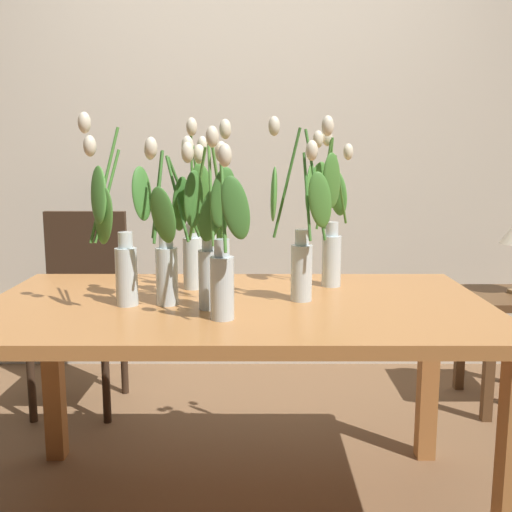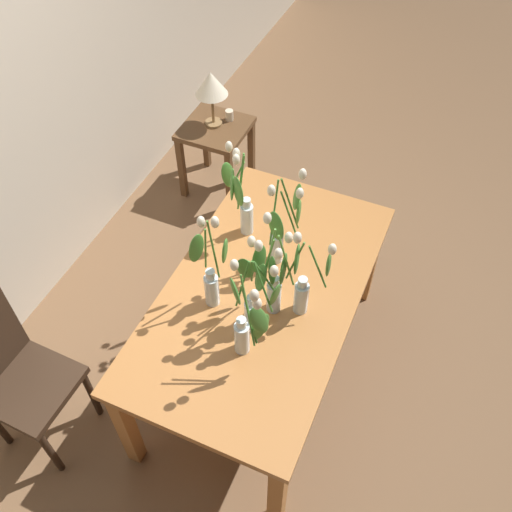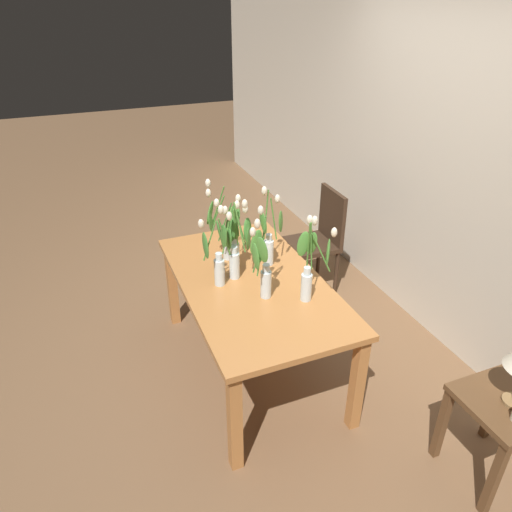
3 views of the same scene
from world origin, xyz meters
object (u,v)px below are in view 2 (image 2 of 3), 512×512
dining_table (263,301)px  tulip_vase_2 (247,332)px  tulip_vase_3 (303,286)px  tulip_vase_5 (241,201)px  dining_chair (13,373)px  tulip_vase_6 (211,275)px  tulip_vase_0 (282,230)px  side_table (216,140)px  tulip_vase_1 (273,281)px  table_lamp (211,85)px  pillar_candle (229,115)px  tulip_vase_4 (255,296)px

dining_table → tulip_vase_2: bearing=-167.6°
dining_table → tulip_vase_3: size_ratio=3.19×
tulip_vase_5 → dining_chair: 1.37m
tulip_vase_5 → tulip_vase_6: 0.47m
tulip_vase_2 → tulip_vase_6: size_ratio=1.00×
tulip_vase_0 → dining_chair: 1.45m
side_table → tulip_vase_3: bearing=-140.0°
tulip_vase_3 → dining_table: bearing=80.8°
tulip_vase_1 → table_lamp: 1.74m
tulip_vase_1 → pillar_candle: (1.50, 0.94, -0.36)m
tulip_vase_1 → table_lamp: (1.41, 1.02, -0.09)m
tulip_vase_4 → tulip_vase_6: tulip_vase_6 is taller
dining_chair → side_table: size_ratio=1.69×
dining_table → pillar_candle: bearing=31.2°
tulip_vase_3 → tulip_vase_6: bearing=106.1°
dining_table → table_lamp: 1.64m
dining_table → tulip_vase_2: (-0.36, -0.08, 0.28)m
tulip_vase_3 → dining_chair: tulip_vase_3 is taller
tulip_vase_0 → dining_table: bearing=177.7°
tulip_vase_0 → tulip_vase_6: tulip_vase_6 is taller
tulip_vase_6 → pillar_candle: bearing=23.0°
dining_table → tulip_vase_5: tulip_vase_5 is taller
tulip_vase_0 → tulip_vase_5: tulip_vase_0 is taller
tulip_vase_0 → tulip_vase_5: bearing=67.7°
dining_chair → pillar_candle: size_ratio=12.40×
tulip_vase_1 → table_lamp: tulip_vase_1 is taller
tulip_vase_5 → pillar_candle: (1.10, 0.60, -0.37)m
tulip_vase_5 → tulip_vase_6: (-0.47, -0.06, -0.03)m
tulip_vase_1 → tulip_vase_5: bearing=40.5°
dining_table → tulip_vase_0: 0.38m
tulip_vase_3 → side_table: size_ratio=0.91×
tulip_vase_2 → dining_table: bearing=12.4°
dining_table → pillar_candle: size_ratio=21.33×
tulip_vase_2 → side_table: (1.66, 0.99, -0.49)m
tulip_vase_2 → dining_chair: size_ratio=0.63×
dining_chair → pillar_candle: 2.20m
tulip_vase_0 → side_table: (1.10, 0.92, -0.53)m
table_lamp → tulip_vase_6: bearing=-153.3°
dining_table → side_table: 1.61m
dining_table → tulip_vase_6: tulip_vase_6 is taller
table_lamp → tulip_vase_5: bearing=-146.0°
tulip_vase_1 → dining_chair: tulip_vase_1 is taller
tulip_vase_3 → table_lamp: bearing=40.1°
tulip_vase_2 → tulip_vase_4: 0.16m
tulip_vase_2 → tulip_vase_3: tulip_vase_2 is taller
tulip_vase_2 → side_table: tulip_vase_2 is taller
tulip_vase_0 → tulip_vase_1: size_ratio=1.02×
dining_table → tulip_vase_3: (-0.03, -0.21, 0.27)m
tulip_vase_6 → table_lamp: (1.48, 0.74, -0.07)m
table_lamp → pillar_candle: bearing=-42.2°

